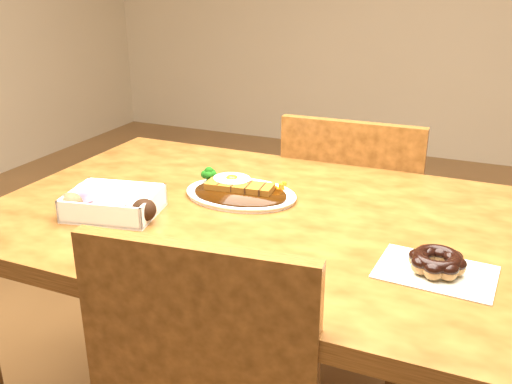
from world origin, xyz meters
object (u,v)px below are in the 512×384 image
at_px(chair_far, 354,234).
at_px(katsu_curry_plate, 239,191).
at_px(donut_box, 111,202).
at_px(table, 260,251).
at_px(pon_de_ring, 437,263).

xyz_separation_m(chair_far, katsu_curry_plate, (-0.17, -0.47, 0.29)).
relative_size(chair_far, donut_box, 3.74).
xyz_separation_m(table, katsu_curry_plate, (-0.08, 0.07, 0.11)).
height_order(table, chair_far, chair_far).
bearing_deg(chair_far, table, 78.28).
relative_size(chair_far, pon_de_ring, 4.11).
bearing_deg(chair_far, donut_box, 58.21).
bearing_deg(table, katsu_curry_plate, 141.53).
bearing_deg(donut_box, katsu_curry_plate, 43.93).
height_order(chair_far, katsu_curry_plate, chair_far).
height_order(table, donut_box, donut_box).
xyz_separation_m(chair_far, pon_de_ring, (0.30, -0.66, 0.29)).
bearing_deg(pon_de_ring, chair_far, 114.49).
bearing_deg(table, pon_de_ring, -17.85).
bearing_deg(katsu_curry_plate, pon_de_ring, -21.96).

